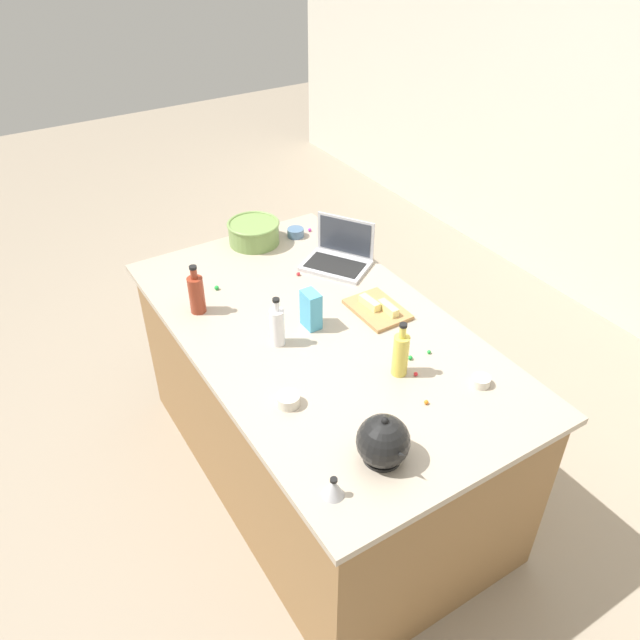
{
  "coord_description": "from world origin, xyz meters",
  "views": [
    {
      "loc": [
        1.81,
        -1.13,
        2.51
      ],
      "look_at": [
        0.0,
        0.0,
        0.95
      ],
      "focal_mm": 35.29,
      "sensor_mm": 36.0,
      "label": 1
    }
  ],
  "objects_px": {
    "bottle_soy": "(196,294)",
    "butter_stick_left": "(370,303)",
    "cutting_board": "(377,309)",
    "laptop": "(339,256)",
    "mixing_bowl_large": "(254,232)",
    "bottle_vinegar": "(277,326)",
    "butter_stick_right": "(388,308)",
    "kettle": "(383,442)",
    "bottle_oil": "(401,354)",
    "kitchen_timer": "(334,488)",
    "ramekin_small": "(296,233)",
    "ramekin_wide": "(481,381)",
    "ramekin_medium": "(288,400)",
    "candy_bag": "(311,310)"
  },
  "relations": [
    {
      "from": "ramekin_small",
      "to": "kitchen_timer",
      "type": "height_order",
      "value": "kitchen_timer"
    },
    {
      "from": "ramekin_small",
      "to": "bottle_soy",
      "type": "bearing_deg",
      "value": -62.6
    },
    {
      "from": "cutting_board",
      "to": "butter_stick_left",
      "type": "relative_size",
      "value": 2.5
    },
    {
      "from": "bottle_vinegar",
      "to": "ramekin_medium",
      "type": "distance_m",
      "value": 0.37
    },
    {
      "from": "butter_stick_right",
      "to": "ramekin_medium",
      "type": "relative_size",
      "value": 1.27
    },
    {
      "from": "kettle",
      "to": "butter_stick_right",
      "type": "bearing_deg",
      "value": 141.84
    },
    {
      "from": "bottle_oil",
      "to": "bottle_soy",
      "type": "xyz_separation_m",
      "value": [
        -0.8,
        -0.5,
        -0.0
      ]
    },
    {
      "from": "butter_stick_left",
      "to": "kitchen_timer",
      "type": "distance_m",
      "value": 1.03
    },
    {
      "from": "bottle_vinegar",
      "to": "kitchen_timer",
      "type": "bearing_deg",
      "value": -16.24
    },
    {
      "from": "bottle_soy",
      "to": "ramekin_wide",
      "type": "relative_size",
      "value": 3.25
    },
    {
      "from": "ramekin_small",
      "to": "ramekin_wide",
      "type": "xyz_separation_m",
      "value": [
        1.39,
        0.01,
        -0.0
      ]
    },
    {
      "from": "bottle_vinegar",
      "to": "ramekin_small",
      "type": "relative_size",
      "value": 2.52
    },
    {
      "from": "bottle_soy",
      "to": "cutting_board",
      "type": "distance_m",
      "value": 0.8
    },
    {
      "from": "ramekin_medium",
      "to": "butter_stick_left",
      "type": "bearing_deg",
      "value": 119.13
    },
    {
      "from": "butter_stick_left",
      "to": "kitchen_timer",
      "type": "height_order",
      "value": "kitchen_timer"
    },
    {
      "from": "butter_stick_left",
      "to": "ramekin_medium",
      "type": "xyz_separation_m",
      "value": [
        0.34,
        -0.6,
        -0.01
      ]
    },
    {
      "from": "bottle_oil",
      "to": "kitchen_timer",
      "type": "relative_size",
      "value": 3.08
    },
    {
      "from": "bottle_soy",
      "to": "ramekin_medium",
      "type": "height_order",
      "value": "bottle_soy"
    },
    {
      "from": "ramekin_medium",
      "to": "mixing_bowl_large",
      "type": "bearing_deg",
      "value": 158.74
    },
    {
      "from": "mixing_bowl_large",
      "to": "bottle_soy",
      "type": "xyz_separation_m",
      "value": [
        0.42,
        -0.49,
        0.03
      ]
    },
    {
      "from": "kettle",
      "to": "butter_stick_left",
      "type": "relative_size",
      "value": 1.94
    },
    {
      "from": "kettle",
      "to": "butter_stick_right",
      "type": "distance_m",
      "value": 0.83
    },
    {
      "from": "bottle_oil",
      "to": "ramekin_medium",
      "type": "height_order",
      "value": "bottle_oil"
    },
    {
      "from": "ramekin_small",
      "to": "kitchen_timer",
      "type": "bearing_deg",
      "value": -26.06
    },
    {
      "from": "kettle",
      "to": "ramekin_wide",
      "type": "bearing_deg",
      "value": 100.21
    },
    {
      "from": "bottle_oil",
      "to": "cutting_board",
      "type": "bearing_deg",
      "value": 155.47
    },
    {
      "from": "mixing_bowl_large",
      "to": "kitchen_timer",
      "type": "xyz_separation_m",
      "value": [
        1.58,
        -0.53,
        -0.03
      ]
    },
    {
      "from": "butter_stick_right",
      "to": "ramekin_wide",
      "type": "xyz_separation_m",
      "value": [
        0.55,
        0.03,
        -0.02
      ]
    },
    {
      "from": "bottle_vinegar",
      "to": "candy_bag",
      "type": "distance_m",
      "value": 0.18
    },
    {
      "from": "mixing_bowl_large",
      "to": "candy_bag",
      "type": "relative_size",
      "value": 1.59
    },
    {
      "from": "laptop",
      "to": "kitchen_timer",
      "type": "relative_size",
      "value": 4.95
    },
    {
      "from": "mixing_bowl_large",
      "to": "laptop",
      "type": "bearing_deg",
      "value": 31.99
    },
    {
      "from": "bottle_soy",
      "to": "butter_stick_left",
      "type": "xyz_separation_m",
      "value": [
        0.39,
        0.65,
        -0.06
      ]
    },
    {
      "from": "bottle_oil",
      "to": "kettle",
      "type": "relative_size",
      "value": 1.11
    },
    {
      "from": "cutting_board",
      "to": "ramekin_medium",
      "type": "height_order",
      "value": "ramekin_medium"
    },
    {
      "from": "cutting_board",
      "to": "butter_stick_right",
      "type": "distance_m",
      "value": 0.06
    },
    {
      "from": "bottle_oil",
      "to": "ramekin_wide",
      "type": "distance_m",
      "value": 0.32
    },
    {
      "from": "bottle_vinegar",
      "to": "butter_stick_right",
      "type": "xyz_separation_m",
      "value": [
        0.08,
        0.51,
        -0.05
      ]
    },
    {
      "from": "ramekin_wide",
      "to": "bottle_soy",
      "type": "bearing_deg",
      "value": -144.76
    },
    {
      "from": "bottle_soy",
      "to": "mixing_bowl_large",
      "type": "bearing_deg",
      "value": 130.67
    },
    {
      "from": "butter_stick_left",
      "to": "ramekin_wide",
      "type": "relative_size",
      "value": 1.55
    },
    {
      "from": "ramekin_wide",
      "to": "kitchen_timer",
      "type": "relative_size",
      "value": 0.92
    },
    {
      "from": "butter_stick_left",
      "to": "candy_bag",
      "type": "xyz_separation_m",
      "value": [
        -0.03,
        -0.28,
        0.05
      ]
    },
    {
      "from": "butter_stick_left",
      "to": "ramekin_wide",
      "type": "distance_m",
      "value": 0.63
    },
    {
      "from": "butter_stick_right",
      "to": "ramekin_small",
      "type": "distance_m",
      "value": 0.83
    },
    {
      "from": "butter_stick_right",
      "to": "ramekin_wide",
      "type": "distance_m",
      "value": 0.55
    },
    {
      "from": "laptop",
      "to": "mixing_bowl_large",
      "type": "height_order",
      "value": "laptop"
    },
    {
      "from": "laptop",
      "to": "mixing_bowl_large",
      "type": "distance_m",
      "value": 0.49
    },
    {
      "from": "kitchen_timer",
      "to": "kettle",
      "type": "bearing_deg",
      "value": 100.83
    },
    {
      "from": "ramekin_medium",
      "to": "ramekin_small",
      "type": "bearing_deg",
      "value": 148.72
    }
  ]
}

